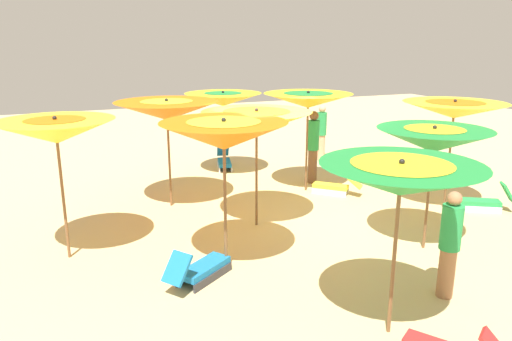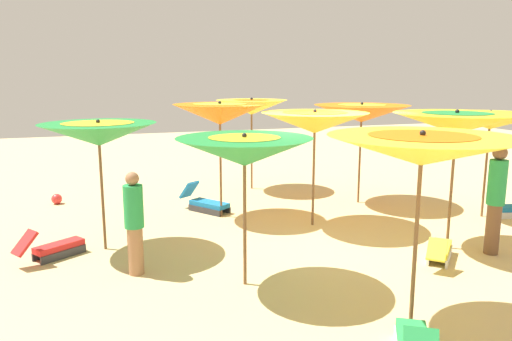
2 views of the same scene
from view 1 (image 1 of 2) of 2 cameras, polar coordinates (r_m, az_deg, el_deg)
ground at (r=10.22m, az=3.36°, el=-6.21°), size 37.09×37.09×0.04m
beach_umbrella_0 at (r=11.33m, az=22.15°, el=6.57°), size 2.17×2.17×2.45m
beach_umbrella_1 at (r=11.90m, az=6.10°, el=8.16°), size 2.14×2.14×2.49m
beach_umbrella_2 at (r=13.28m, az=-3.86°, el=8.29°), size 2.07×2.07×2.35m
beach_umbrella_3 at (r=8.97m, az=20.02°, el=3.36°), size 1.95×1.95×2.27m
beach_umbrella_4 at (r=9.51m, az=0.06°, el=5.76°), size 2.16×2.16×2.40m
beach_umbrella_5 at (r=10.87m, az=-10.36°, el=6.92°), size 2.26×2.26×2.45m
beach_umbrella_6 at (r=6.09m, az=16.52°, el=-0.95°), size 1.97×1.97×2.33m
beach_umbrella_7 at (r=7.55m, az=-3.77°, el=4.15°), size 1.99×1.99×2.53m
beach_umbrella_8 at (r=8.63m, az=-22.32°, el=4.27°), size 1.92×1.92×2.49m
lounger_0 at (r=11.94m, az=24.88°, el=-3.30°), size 1.23×0.94×0.65m
lounger_1 at (r=12.10m, az=9.10°, el=-1.88°), size 1.06×1.06×0.51m
lounger_2 at (r=14.38m, az=-3.73°, el=1.10°), size 0.66×1.25×0.63m
lounger_4 at (r=7.86m, az=-6.57°, el=-11.32°), size 1.26×1.04×0.64m
beachgoer_0 at (r=12.80m, az=6.68°, el=2.96°), size 0.30×0.30×1.90m
beachgoer_1 at (r=15.29m, az=7.65°, el=4.51°), size 0.30×0.30×1.72m
beachgoer_2 at (r=7.65m, az=21.67°, el=-7.89°), size 0.30×0.30×1.63m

